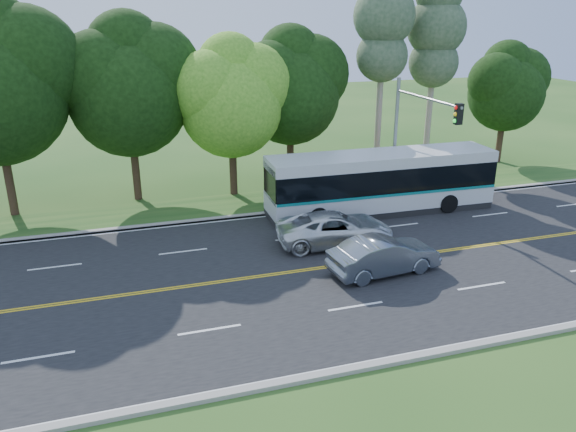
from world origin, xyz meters
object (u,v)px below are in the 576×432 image
object	(u,v)px
traffic_signal	(413,127)
transit_bus	(381,183)
suv	(335,229)
sedan	(384,256)

from	to	relation	value
traffic_signal	transit_bus	bearing A→B (deg)	165.13
suv	traffic_signal	bearing A→B (deg)	-54.92
traffic_signal	sedan	distance (m)	9.00
traffic_signal	transit_bus	distance (m)	3.41
sedan	transit_bus	bearing A→B (deg)	-31.11
sedan	suv	xyz separation A→B (m)	(-0.79, 3.51, -0.02)
sedan	traffic_signal	bearing A→B (deg)	-41.87
transit_bus	sedan	distance (m)	7.76
traffic_signal	transit_bus	xyz separation A→B (m)	(-1.49, 0.40, -3.04)
traffic_signal	transit_bus	size ratio (longest dim) A/B	0.56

